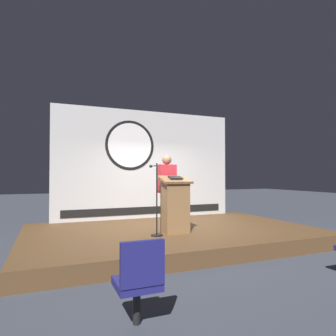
# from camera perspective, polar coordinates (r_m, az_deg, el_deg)

# --- Properties ---
(ground_plane) EXTENTS (40.00, 40.00, 0.00)m
(ground_plane) POSITION_cam_1_polar(r_m,az_deg,el_deg) (6.95, 0.81, -14.06)
(ground_plane) COLOR #383D47
(stage_platform) EXTENTS (6.40, 4.00, 0.30)m
(stage_platform) POSITION_cam_1_polar(r_m,az_deg,el_deg) (6.91, 0.81, -12.85)
(stage_platform) COLOR brown
(stage_platform) RESTS_ON ground
(banner_display) EXTENTS (5.23, 0.12, 3.07)m
(banner_display) POSITION_cam_1_polar(r_m,az_deg,el_deg) (8.51, -4.19, 0.75)
(banner_display) COLOR silver
(banner_display) RESTS_ON stage_platform
(podium) EXTENTS (0.64, 0.50, 1.22)m
(podium) POSITION_cam_1_polar(r_m,az_deg,el_deg) (6.32, 1.38, -7.14)
(podium) COLOR olive
(podium) RESTS_ON stage_platform
(speaker_person) EXTENTS (0.40, 0.26, 1.68)m
(speaker_person) POSITION_cam_1_polar(r_m,az_deg,el_deg) (6.74, -0.24, -4.48)
(speaker_person) COLOR black
(speaker_person) RESTS_ON stage_platform
(microphone_stand) EXTENTS (0.24, 0.53, 1.47)m
(microphone_stand) POSITION_cam_1_polar(r_m,az_deg,el_deg) (6.06, -2.36, -8.10)
(microphone_stand) COLOR black
(microphone_stand) RESTS_ON stage_platform
(audience_chair_left) EXTENTS (0.44, 0.45, 0.89)m
(audience_chair_left) POSITION_cam_1_polar(r_m,az_deg,el_deg) (3.17, -5.64, -20.37)
(audience_chair_left) COLOR black
(audience_chair_left) RESTS_ON ground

